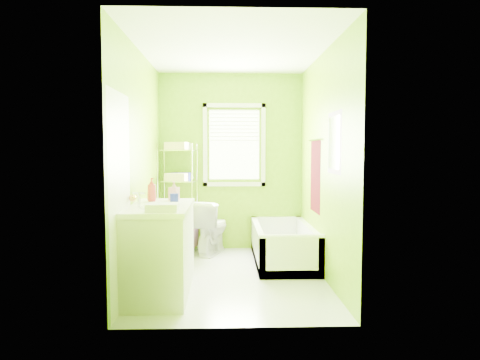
{
  "coord_description": "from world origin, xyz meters",
  "views": [
    {
      "loc": [
        -0.07,
        -4.9,
        1.47
      ],
      "look_at": [
        0.1,
        0.25,
        1.11
      ],
      "focal_mm": 32.0,
      "sensor_mm": 36.0,
      "label": 1
    }
  ],
  "objects_px": {
    "wire_shelf_unit": "(179,185)",
    "toilet": "(210,227)",
    "vanity": "(160,247)",
    "bathtub": "(283,250)"
  },
  "relations": [
    {
      "from": "bathtub",
      "to": "vanity",
      "type": "xyz_separation_m",
      "value": [
        -1.43,
        -1.19,
        0.32
      ]
    },
    {
      "from": "toilet",
      "to": "wire_shelf_unit",
      "type": "distance_m",
      "value": 0.74
    },
    {
      "from": "bathtub",
      "to": "toilet",
      "type": "bearing_deg",
      "value": 151.82
    },
    {
      "from": "bathtub",
      "to": "wire_shelf_unit",
      "type": "distance_m",
      "value": 1.76
    },
    {
      "from": "vanity",
      "to": "toilet",
      "type": "bearing_deg",
      "value": 75.43
    },
    {
      "from": "bathtub",
      "to": "wire_shelf_unit",
      "type": "relative_size",
      "value": 1.01
    },
    {
      "from": "wire_shelf_unit",
      "to": "toilet",
      "type": "bearing_deg",
      "value": -14.99
    },
    {
      "from": "vanity",
      "to": "wire_shelf_unit",
      "type": "height_order",
      "value": "wire_shelf_unit"
    },
    {
      "from": "toilet",
      "to": "vanity",
      "type": "xyz_separation_m",
      "value": [
        -0.44,
        -1.71,
        0.1
      ]
    },
    {
      "from": "wire_shelf_unit",
      "to": "bathtub",
      "type": "bearing_deg",
      "value": -24.34
    }
  ]
}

